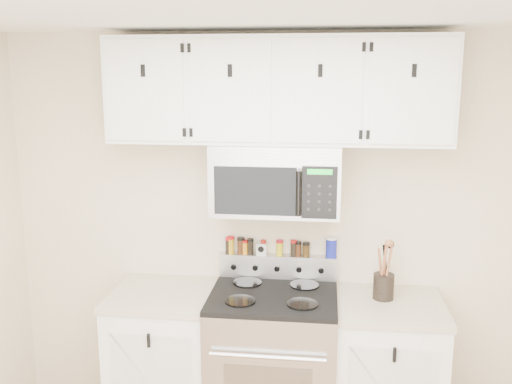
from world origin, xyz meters
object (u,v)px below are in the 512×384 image
utensil_crock (384,284)px  salt_canister (331,247)px  microwave (276,179)px  range (273,364)px

utensil_crock → salt_canister: (-0.31, 0.21, 0.15)m
microwave → salt_canister: bearing=24.6°
salt_canister → range: bearing=-140.3°
range → microwave: 1.15m
range → utensil_crock: (0.65, 0.07, 0.52)m
utensil_crock → salt_canister: size_ratio=2.81×
range → utensil_crock: utensil_crock is taller
microwave → salt_canister: (0.34, 0.16, -0.47)m
range → microwave: (0.00, 0.13, 1.14)m
microwave → salt_canister: size_ratio=5.95×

